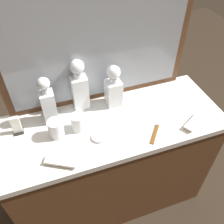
# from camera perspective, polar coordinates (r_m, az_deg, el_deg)

# --- Properties ---
(ground_plane) EXTENTS (6.00, 6.00, 0.00)m
(ground_plane) POSITION_cam_1_polar(r_m,az_deg,el_deg) (2.05, 0.00, -18.64)
(ground_plane) COLOR #2D2319
(dresser) EXTENTS (1.28, 0.50, 0.83)m
(dresser) POSITION_cam_1_polar(r_m,az_deg,el_deg) (1.69, 0.00, -12.16)
(dresser) COLOR brown
(dresser) RESTS_ON ground_plane
(dresser_mirror) EXTENTS (1.07, 0.03, 0.76)m
(dresser_mirror) POSITION_cam_1_polar(r_m,az_deg,el_deg) (1.31, -3.55, 16.41)
(dresser_mirror) COLOR brown
(dresser_mirror) RESTS_ON dresser
(crystal_decanter_rear) EXTENTS (0.09, 0.09, 0.32)m
(crystal_decanter_rear) POSITION_cam_1_polar(r_m,az_deg,el_deg) (1.38, -7.63, 5.32)
(crystal_decanter_rear) COLOR white
(crystal_decanter_rear) RESTS_ON dresser
(crystal_decanter_center) EXTENTS (0.07, 0.07, 0.29)m
(crystal_decanter_center) POSITION_cam_1_polar(r_m,az_deg,el_deg) (1.34, -14.68, 1.70)
(crystal_decanter_center) COLOR white
(crystal_decanter_center) RESTS_ON dresser
(crystal_decanter_right) EXTENTS (0.09, 0.09, 0.27)m
(crystal_decanter_right) POSITION_cam_1_polar(r_m,az_deg,el_deg) (1.40, 0.35, 5.29)
(crystal_decanter_right) COLOR white
(crystal_decanter_right) RESTS_ON dresser
(crystal_tumbler_center) EXTENTS (0.08, 0.08, 0.10)m
(crystal_tumbler_center) POSITION_cam_1_polar(r_m,az_deg,el_deg) (1.29, -12.95, -3.95)
(crystal_tumbler_center) COLOR white
(crystal_tumbler_center) RESTS_ON dresser
(crystal_tumbler_left) EXTENTS (0.07, 0.07, 0.10)m
(crystal_tumbler_left) POSITION_cam_1_polar(r_m,az_deg,el_deg) (1.31, -7.99, -2.56)
(crystal_tumbler_left) COLOR white
(crystal_tumbler_left) RESTS_ON dresser
(silver_brush_rear) EXTENTS (0.16, 0.12, 0.02)m
(silver_brush_rear) POSITION_cam_1_polar(r_m,az_deg,el_deg) (1.42, 18.78, -2.25)
(silver_brush_rear) COLOR #B7A88C
(silver_brush_rear) RESTS_ON dresser
(silver_brush_far_left) EXTENTS (0.16, 0.12, 0.02)m
(silver_brush_far_left) POSITION_cam_1_polar(r_m,az_deg,el_deg) (1.20, -11.85, -11.37)
(silver_brush_far_left) COLOR #B7A88C
(silver_brush_far_left) RESTS_ON dresser
(porcelain_dish) EXTENTS (0.08, 0.08, 0.01)m
(porcelain_dish) POSITION_cam_1_polar(r_m,az_deg,el_deg) (1.28, -3.08, -5.91)
(porcelain_dish) COLOR silver
(porcelain_dish) RESTS_ON dresser
(tortoiseshell_comb) EXTENTS (0.10, 0.12, 0.01)m
(tortoiseshell_comb) POSITION_cam_1_polar(r_m,az_deg,el_deg) (1.32, 10.00, -5.11)
(tortoiseshell_comb) COLOR brown
(tortoiseshell_comb) RESTS_ON dresser
(napkin_holder) EXTENTS (0.05, 0.05, 0.11)m
(napkin_holder) POSITION_cam_1_polar(r_m,az_deg,el_deg) (1.37, -21.50, -3.11)
(napkin_holder) COLOR black
(napkin_holder) RESTS_ON dresser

